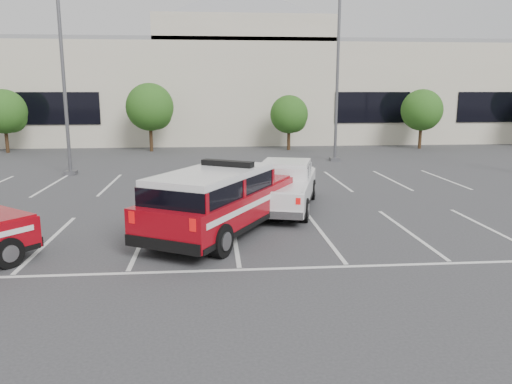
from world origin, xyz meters
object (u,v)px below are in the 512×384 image
light_pole_mid (337,76)px  tree_mid_right (290,116)px  convention_building (220,86)px  tree_right (423,111)px  light_pole_left (63,73)px  tree_left (6,113)px  tree_mid_left (151,109)px  fire_chief_suv (220,205)px  white_pickup (284,190)px

light_pole_mid → tree_mid_right: bearing=107.5°
convention_building → tree_right: (14.91, -9.82, -1.95)m
light_pole_left → tree_right: bearing=23.5°
convention_building → tree_left: 18.11m
tree_left → tree_right: same height
convention_building → tree_mid_left: 11.19m
tree_mid_right → fire_chief_suv: size_ratio=0.61×
fire_chief_suv → light_pole_mid: bearing=94.3°
light_pole_mid → fire_chief_suv: bearing=-115.3°
light_pole_mid → tree_right: bearing=36.8°
tree_left → tree_mid_left: bearing=0.0°
tree_mid_right → light_pole_mid: size_ratio=0.39×
tree_mid_right → light_pole_mid: light_pole_mid is taller
tree_left → tree_mid_right: tree_left is taller
fire_chief_suv → white_pickup: 4.03m
tree_left → light_pole_left: light_pole_left is taller
convention_building → fire_chief_suv: (-0.60, -31.56, -3.82)m
tree_mid_right → white_pickup: bearing=-99.4°
convention_building → light_pole_left: bearing=-112.4°
tree_right → light_pole_left: light_pole_left is taller
light_pole_mid → white_pickup: light_pole_mid is taller
tree_right → fire_chief_suv: bearing=-125.5°
tree_right → light_pole_mid: (-8.09, -6.05, 2.41)m
tree_mid_left → tree_right: tree_mid_left is taller
tree_mid_left → tree_right: bearing=-0.0°
tree_mid_right → tree_right: tree_right is taller
tree_left → tree_right: 30.00m
light_pole_left → light_pole_mid: 15.52m
tree_mid_left → fire_chief_suv: (4.49, -21.74, -2.14)m
tree_mid_right → white_pickup: (-3.07, -18.53, -1.82)m
convention_building → white_pickup: convention_building is taller
light_pole_left → white_pickup: size_ratio=1.73×
convention_building → tree_left: (-15.09, -9.82, -1.95)m
light_pole_mid → white_pickup: 14.18m
fire_chief_suv → convention_building: bearing=118.5°
tree_right → fire_chief_suv: size_ratio=0.67×
convention_building → tree_mid_left: convention_building is taller
convention_building → tree_left: size_ratio=13.58×
convention_building → light_pole_mid: bearing=-66.7°
convention_building → light_pole_mid: convention_building is taller
tree_right → light_pole_left: (-23.09, -10.05, 2.41)m
tree_mid_left → tree_mid_right: size_ratio=1.21×
tree_left → white_pickup: 25.18m
white_pickup → light_pole_left: bearing=154.9°
light_pole_left → fire_chief_suv: size_ratio=1.56×
tree_mid_left → light_pole_mid: size_ratio=0.47×
convention_building → fire_chief_suv: convention_building is taller
tree_right → light_pole_mid: 10.38m
tree_left → light_pole_mid: (21.91, -6.05, 2.41)m
fire_chief_suv → tree_right: bearing=84.1°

